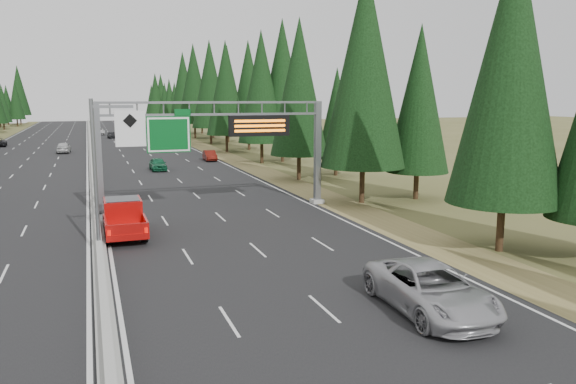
% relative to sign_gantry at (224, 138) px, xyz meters
% --- Properties ---
extents(road, '(32.00, 260.00, 0.08)m').
position_rel_sign_gantry_xyz_m(road, '(-8.92, 45.12, -5.23)').
color(road, black).
rests_on(road, ground).
extents(shoulder_right, '(3.60, 260.00, 0.06)m').
position_rel_sign_gantry_xyz_m(shoulder_right, '(8.88, 45.12, -5.24)').
color(shoulder_right, olive).
rests_on(shoulder_right, ground).
extents(median_barrier, '(0.70, 260.00, 0.85)m').
position_rel_sign_gantry_xyz_m(median_barrier, '(-8.92, 45.12, -4.85)').
color(median_barrier, gray).
rests_on(median_barrier, road).
extents(sign_gantry, '(16.75, 0.98, 7.80)m').
position_rel_sign_gantry_xyz_m(sign_gantry, '(0.00, 0.00, 0.00)').
color(sign_gantry, slate).
rests_on(sign_gantry, road).
extents(hov_sign_pole, '(2.80, 0.50, 8.00)m').
position_rel_sign_gantry_xyz_m(hov_sign_pole, '(-8.33, -9.92, -0.54)').
color(hov_sign_pole, slate).
rests_on(hov_sign_pole, road).
extents(tree_row_right, '(11.07, 242.04, 18.97)m').
position_rel_sign_gantry_xyz_m(tree_row_right, '(12.94, 36.25, 4.17)').
color(tree_row_right, black).
rests_on(tree_row_right, ground).
extents(silver_minivan, '(3.25, 6.59, 1.80)m').
position_rel_sign_gantry_xyz_m(silver_minivan, '(2.76, -22.01, -4.29)').
color(silver_minivan, '#A09FA4').
rests_on(silver_minivan, road).
extents(red_pickup, '(2.26, 6.32, 2.06)m').
position_rel_sign_gantry_xyz_m(red_pickup, '(-7.42, -5.25, -4.05)').
color(red_pickup, black).
rests_on(red_pickup, road).
extents(car_ahead_green, '(1.71, 4.19, 1.42)m').
position_rel_sign_gantry_xyz_m(car_ahead_green, '(-1.95, 24.59, -4.48)').
color(car_ahead_green, '#145A37').
rests_on(car_ahead_green, road).
extents(car_ahead_dkred, '(1.60, 4.09, 1.33)m').
position_rel_sign_gantry_xyz_m(car_ahead_dkred, '(5.58, 32.45, -4.53)').
color(car_ahead_dkred, '#61150D').
rests_on(car_ahead_dkred, road).
extents(car_ahead_dkgrey, '(2.18, 4.83, 1.37)m').
position_rel_sign_gantry_xyz_m(car_ahead_dkgrey, '(4.14, 54.51, -4.50)').
color(car_ahead_dkgrey, black).
rests_on(car_ahead_dkgrey, road).
extents(car_ahead_white, '(2.90, 5.86, 1.60)m').
position_rel_sign_gantry_xyz_m(car_ahead_white, '(-7.09, 92.56, -4.39)').
color(car_ahead_white, silver).
rests_on(car_ahead_white, road).
extents(car_ahead_far, '(1.94, 4.14, 1.37)m').
position_rel_sign_gantry_xyz_m(car_ahead_far, '(-4.64, 79.78, -4.50)').
color(car_ahead_far, black).
rests_on(car_ahead_far, road).
extents(car_onc_white, '(2.05, 4.77, 1.61)m').
position_rel_sign_gantry_xyz_m(car_onc_white, '(-12.71, 50.25, -4.39)').
color(car_onc_white, '#B1B1B1').
rests_on(car_onc_white, road).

